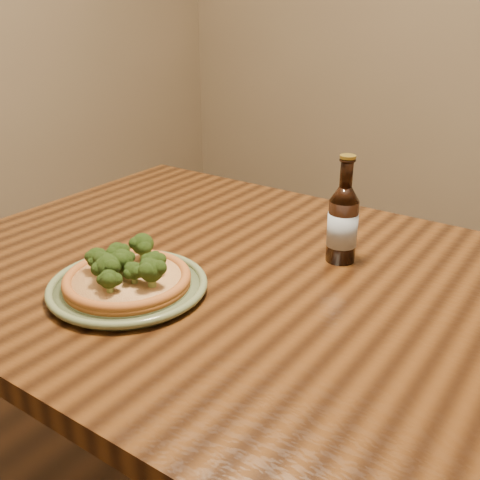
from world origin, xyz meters
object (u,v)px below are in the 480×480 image
Objects in this scene: plate at (128,286)px; pizza at (127,275)px; beer_bottle at (343,223)px; table at (333,345)px.

pizza reaches higher than plate.
beer_bottle reaches higher than plate.
pizza is at bearing 168.55° from plate.
beer_bottle is at bearing 52.58° from pizza.
plate reaches higher than table.
beer_bottle is (0.25, 0.32, 0.07)m from plate.
plate is at bearing -149.64° from table.
beer_bottle is at bearing 52.72° from plate.
pizza is at bearing -112.21° from beer_bottle.
pizza is 0.41m from beer_bottle.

